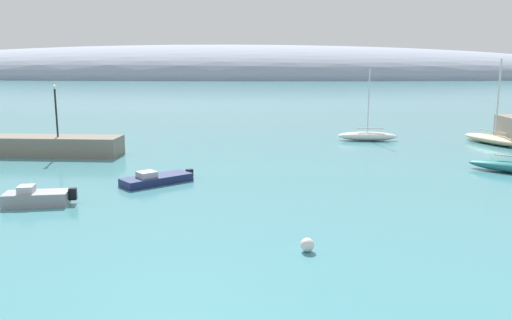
{
  "coord_description": "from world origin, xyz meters",
  "views": [
    {
      "loc": [
        0.79,
        -11.35,
        8.39
      ],
      "look_at": [
        -0.42,
        21.92,
        1.96
      ],
      "focal_mm": 36.82,
      "sensor_mm": 36.0,
      "label": 1
    }
  ],
  "objects_px": {
    "harbor_lamp_post": "(56,105)",
    "sailboat_white_outer_mooring": "(367,136)",
    "mooring_buoy_white": "(307,245)",
    "motorboat_navy_alongside_breakwater": "(156,179)",
    "motorboat_grey_foreground": "(37,198)",
    "sailboat_sand_near_shore": "(495,139)"
  },
  "relations": [
    {
      "from": "sailboat_sand_near_shore",
      "to": "motorboat_navy_alongside_breakwater",
      "type": "relative_size",
      "value": 1.77
    },
    {
      "from": "motorboat_grey_foreground",
      "to": "mooring_buoy_white",
      "type": "relative_size",
      "value": 6.71
    },
    {
      "from": "motorboat_navy_alongside_breakwater",
      "to": "mooring_buoy_white",
      "type": "relative_size",
      "value": 7.68
    },
    {
      "from": "motorboat_navy_alongside_breakwater",
      "to": "harbor_lamp_post",
      "type": "height_order",
      "value": "harbor_lamp_post"
    },
    {
      "from": "sailboat_sand_near_shore",
      "to": "motorboat_navy_alongside_breakwater",
      "type": "distance_m",
      "value": 35.06
    },
    {
      "from": "motorboat_grey_foreground",
      "to": "sailboat_white_outer_mooring",
      "type": "bearing_deg",
      "value": -143.05
    },
    {
      "from": "mooring_buoy_white",
      "to": "harbor_lamp_post",
      "type": "xyz_separation_m",
      "value": [
        -20.53,
        22.84,
        4.13
      ]
    },
    {
      "from": "mooring_buoy_white",
      "to": "sailboat_sand_near_shore",
      "type": "bearing_deg",
      "value": 56.17
    },
    {
      "from": "sailboat_sand_near_shore",
      "to": "sailboat_white_outer_mooring",
      "type": "distance_m",
      "value": 12.48
    },
    {
      "from": "motorboat_navy_alongside_breakwater",
      "to": "harbor_lamp_post",
      "type": "distance_m",
      "value": 15.58
    },
    {
      "from": "sailboat_sand_near_shore",
      "to": "motorboat_navy_alongside_breakwater",
      "type": "bearing_deg",
      "value": -83.28
    },
    {
      "from": "sailboat_sand_near_shore",
      "to": "harbor_lamp_post",
      "type": "bearing_deg",
      "value": -103.52
    },
    {
      "from": "sailboat_white_outer_mooring",
      "to": "motorboat_navy_alongside_breakwater",
      "type": "bearing_deg",
      "value": 51.27
    },
    {
      "from": "sailboat_sand_near_shore",
      "to": "sailboat_white_outer_mooring",
      "type": "bearing_deg",
      "value": -122.75
    },
    {
      "from": "sailboat_white_outer_mooring",
      "to": "mooring_buoy_white",
      "type": "relative_size",
      "value": 11.9
    },
    {
      "from": "mooring_buoy_white",
      "to": "motorboat_navy_alongside_breakwater",
      "type": "bearing_deg",
      "value": 127.28
    },
    {
      "from": "harbor_lamp_post",
      "to": "sailboat_white_outer_mooring",
      "type": "bearing_deg",
      "value": 18.51
    },
    {
      "from": "harbor_lamp_post",
      "to": "motorboat_navy_alongside_breakwater",
      "type": "bearing_deg",
      "value": -43.12
    },
    {
      "from": "mooring_buoy_white",
      "to": "sailboat_white_outer_mooring",
      "type": "bearing_deg",
      "value": 75.88
    },
    {
      "from": "sailboat_white_outer_mooring",
      "to": "sailboat_sand_near_shore",
      "type": "bearing_deg",
      "value": 174.47
    },
    {
      "from": "sailboat_white_outer_mooring",
      "to": "harbor_lamp_post",
      "type": "height_order",
      "value": "sailboat_white_outer_mooring"
    },
    {
      "from": "sailboat_white_outer_mooring",
      "to": "motorboat_navy_alongside_breakwater",
      "type": "distance_m",
      "value": 26.64
    }
  ]
}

